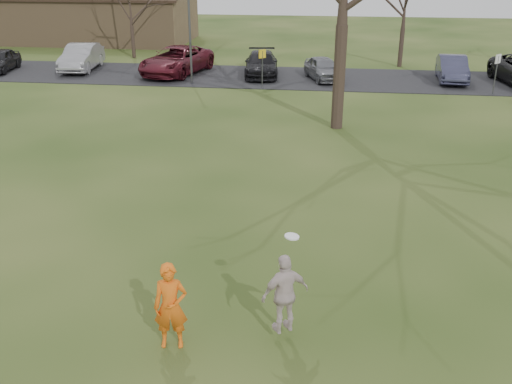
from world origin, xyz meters
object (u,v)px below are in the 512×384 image
Objects in this scene: car_2 at (176,60)px; building at (67,16)px; player_defender at (171,306)px; car_4 at (323,68)px; car_3 at (261,64)px; car_1 at (81,57)px; car_5 at (452,69)px; catching_play at (285,294)px; lamp_post at (189,10)px.

building reaches higher than car_2.
player_defender reaches higher than car_4.
car_3 is at bearing 84.01° from player_defender.
car_2 is at bearing 175.38° from car_3.
car_1 is 22.11m from car_5.
car_1 is 14.91m from car_4.
car_4 is at bearing -32.23° from building.
car_4 is 1.88× the size of catching_play.
car_4 is 0.88× the size of car_5.
player_defender reaches higher than car_2.
car_3 is (-1.39, 25.40, -0.15)m from player_defender.
car_2 reaches higher than car_1.
building is at bearing 110.94° from car_1.
car_1 is at bearing 157.57° from car_4.
player_defender is 25.44m from car_3.
building is (-21.02, 37.66, 0.91)m from catching_play.
player_defender is 0.08× the size of building.
car_1 is 13.99m from building.
catching_play is (3.47, -24.95, 0.30)m from car_3.
car_2 is (-6.48, 25.26, -0.02)m from player_defender.
car_5 is at bearing -7.23° from car_1.
lamp_post reaches higher than car_5.
lamp_post is at bearing -165.97° from car_5.
player_defender is at bearing -114.02° from car_4.
car_4 is (8.75, -0.51, -0.16)m from car_2.
car_2 is at bearing -45.90° from building.
catching_play reaches higher than car_4.
car_2 is 17.94m from building.
catching_play is 43.14m from building.
building is at bearing 128.98° from car_4.
car_5 is at bearing 10.29° from lamp_post.
car_1 is 6.14m from car_2.
car_2 is at bearing 95.27° from player_defender.
car_3 is 25.19m from catching_play.
car_5 is (7.23, 0.49, 0.06)m from car_4.
car_5 is at bearing -7.11° from car_3.
car_1 is (-12.61, 25.69, -0.04)m from player_defender.
car_5 reaches higher than car_3.
car_4 is at bearing -9.69° from car_1.
car_5 is 2.13× the size of catching_play.
car_3 is at bearing -177.12° from car_5.
car_2 is at bearing -10.10° from car_1.
car_4 is at bearing 16.47° from lamp_post.
car_5 is 31.24m from building.
player_defender is at bearing -69.91° from car_1.
car_3 is at bearing 97.92° from catching_play.
lamp_post reaches higher than building.
car_5 is (22.11, -0.45, -0.08)m from car_1.
car_4 is (2.26, 24.74, -0.19)m from player_defender.
car_4 is 7.25m from car_5.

